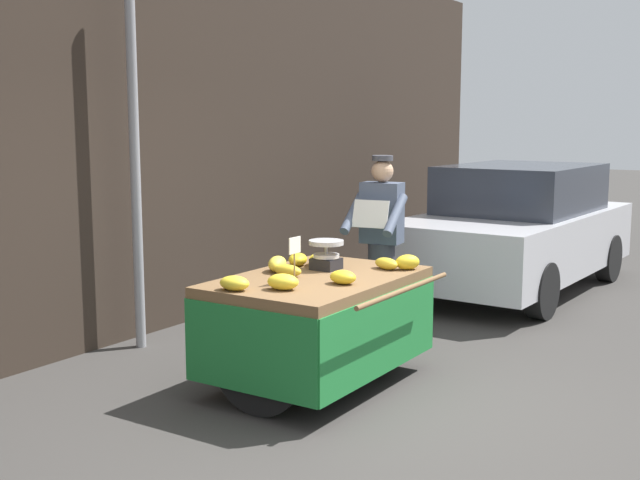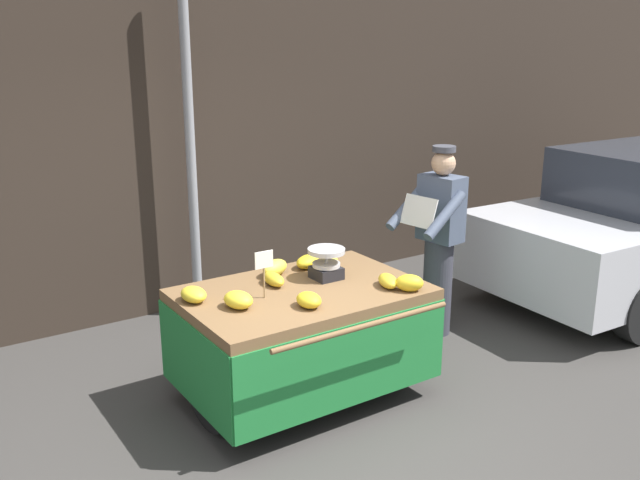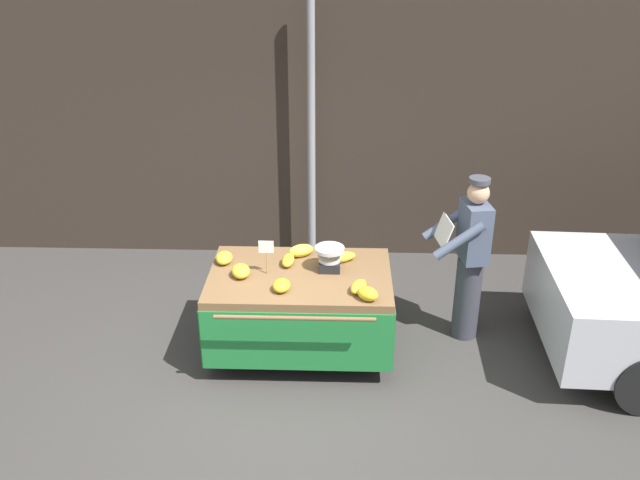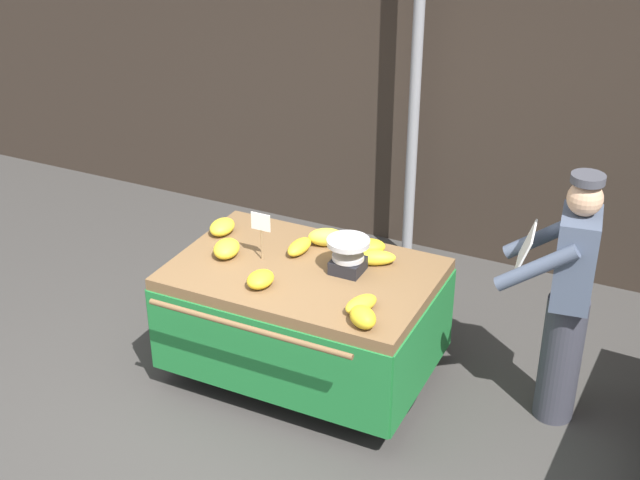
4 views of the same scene
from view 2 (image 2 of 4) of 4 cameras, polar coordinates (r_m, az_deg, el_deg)
name	(u,v)px [view 2 (image 2 of 4)]	position (r m, az deg, el deg)	size (l,w,h in m)	color
ground_plane	(344,453)	(4.77, 1.94, -16.96)	(60.00, 60.00, 0.00)	#383533
back_wall	(151,106)	(6.77, -13.56, 10.54)	(16.00, 0.24, 3.97)	#332821
street_pole	(190,144)	(6.53, -10.52, 7.69)	(0.09, 0.09, 3.34)	gray
banana_cart	(302,318)	(5.12, -1.46, -6.37)	(1.74, 1.34, 0.86)	brown
weighing_scale	(326,263)	(5.22, 0.52, -1.92)	(0.28, 0.28, 0.24)	black
price_sign	(264,264)	(4.81, -4.58, -1.97)	(0.14, 0.01, 0.34)	#997A51
banana_bunch_0	(309,300)	(4.70, -0.91, -4.90)	(0.16, 0.21, 0.10)	gold
banana_bunch_1	(308,262)	(5.48, -1.00, -1.77)	(0.15, 0.23, 0.10)	gold
banana_bunch_2	(388,281)	(5.09, 5.55, -3.34)	(0.13, 0.24, 0.09)	gold
banana_bunch_3	(238,300)	(4.72, -6.67, -4.86)	(0.17, 0.23, 0.11)	yellow
banana_bunch_4	(274,279)	(5.12, -3.80, -3.20)	(0.12, 0.25, 0.09)	gold
banana_bunch_5	(194,294)	(4.87, -10.26, -4.38)	(0.16, 0.23, 0.10)	yellow
banana_bunch_6	(409,283)	(5.03, 7.29, -3.48)	(0.14, 0.20, 0.12)	gold
banana_bunch_7	(326,264)	(5.43, 0.51, -1.96)	(0.12, 0.30, 0.10)	yellow
banana_bunch_8	(275,268)	(5.32, -3.70, -2.27)	(0.14, 0.25, 0.12)	yellow
vendor_person	(438,241)	(6.26, 9.62, -0.07)	(0.62, 0.57, 1.71)	#383842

